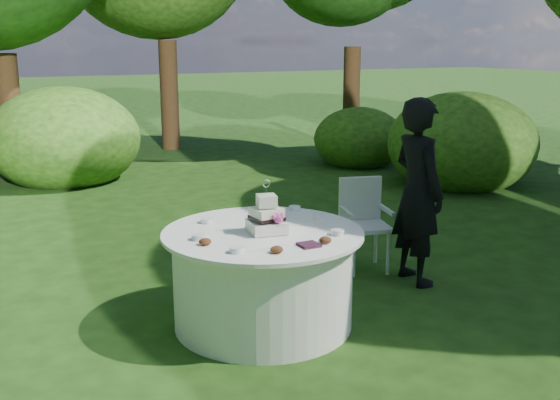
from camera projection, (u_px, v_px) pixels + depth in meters
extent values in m
plane|color=#18360E|center=(263.00, 324.00, 5.22)|extent=(80.00, 80.00, 0.00)
cube|color=#411C30|center=(309.00, 245.00, 4.67)|extent=(0.14, 0.14, 0.02)
ellipsoid|color=white|center=(257.00, 248.00, 4.61)|extent=(0.48, 0.07, 0.01)
imported|color=black|center=(418.00, 192.00, 5.97)|extent=(0.45, 0.65, 1.72)
cylinder|color=white|center=(263.00, 280.00, 5.14)|extent=(1.40, 1.40, 0.74)
cylinder|color=white|center=(263.00, 233.00, 5.05)|extent=(1.56, 1.56, 0.03)
cube|color=silver|center=(267.00, 226.00, 5.00)|extent=(0.30, 0.30, 0.09)
cube|color=white|center=(267.00, 213.00, 4.97)|extent=(0.22, 0.22, 0.09)
cube|color=silver|center=(267.00, 201.00, 4.95)|extent=(0.17, 0.17, 0.09)
cube|color=black|center=(267.00, 218.00, 4.98)|extent=(0.23, 0.23, 0.03)
sphere|color=#D53EA0|center=(278.00, 218.00, 4.89)|extent=(0.07, 0.07, 0.07)
cylinder|color=white|center=(266.00, 191.00, 4.93)|extent=(0.01, 0.01, 0.05)
torus|color=silver|center=(266.00, 183.00, 4.92)|extent=(0.07, 0.02, 0.07)
cube|color=white|center=(366.00, 227.00, 6.36)|extent=(0.53, 0.53, 0.04)
cube|color=white|center=(360.00, 198.00, 6.49)|extent=(0.43, 0.16, 0.43)
cylinder|color=white|center=(354.00, 256.00, 6.21)|extent=(0.04, 0.04, 0.42)
cylinder|color=white|center=(388.00, 254.00, 6.28)|extent=(0.04, 0.04, 0.42)
cylinder|color=silver|center=(343.00, 245.00, 6.54)|extent=(0.04, 0.04, 0.42)
cylinder|color=silver|center=(376.00, 243.00, 6.61)|extent=(0.04, 0.04, 0.42)
cube|color=white|center=(346.00, 212.00, 6.28)|extent=(0.14, 0.38, 0.04)
cube|color=silver|center=(386.00, 210.00, 6.36)|extent=(0.14, 0.38, 0.04)
cylinder|color=white|center=(237.00, 250.00, 4.53)|extent=(0.10, 0.10, 0.04)
cylinder|color=white|center=(207.00, 220.00, 5.27)|extent=(0.10, 0.10, 0.04)
cylinder|color=white|center=(295.00, 208.00, 5.65)|extent=(0.10, 0.10, 0.04)
cylinder|color=white|center=(338.00, 232.00, 4.94)|extent=(0.10, 0.10, 0.04)
cylinder|color=white|center=(319.00, 217.00, 5.37)|extent=(0.10, 0.10, 0.04)
cylinder|color=white|center=(199.00, 237.00, 4.82)|extent=(0.10, 0.10, 0.04)
ellipsoid|color=#562D16|center=(274.00, 209.00, 5.61)|extent=(0.09, 0.09, 0.05)
ellipsoid|color=#562D16|center=(325.00, 240.00, 4.73)|extent=(0.09, 0.09, 0.05)
ellipsoid|color=#562D16|center=(205.00, 242.00, 4.69)|extent=(0.09, 0.09, 0.05)
ellipsoid|color=#562D16|center=(277.00, 249.00, 4.52)|extent=(0.09, 0.09, 0.05)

